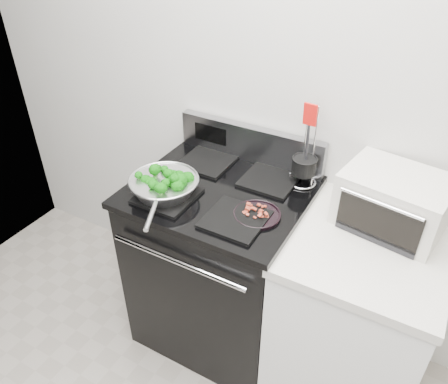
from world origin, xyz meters
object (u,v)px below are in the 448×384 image
Objects in this scene: bacon_plate at (257,212)px; toaster_oven at (394,201)px; gas_range at (221,263)px; skillet at (164,185)px; utensil_holder at (303,170)px.

bacon_plate is 0.55m from toaster_oven.
toaster_oven reaches higher than gas_range.
skillet is at bearing -140.18° from gas_range.
toaster_oven is (0.91, 0.31, 0.04)m from skillet.
gas_range is 0.65m from utensil_holder.
utensil_holder is 0.89× the size of toaster_oven.
gas_range reaches higher than skillet.
utensil_holder reaches higher than toaster_oven.
skillet is 0.96m from toaster_oven.
bacon_plate is 0.34m from utensil_holder.
toaster_oven is at bearing 12.11° from gas_range.
toaster_oven is at bearing -5.07° from utensil_holder.
skillet is at bearing -137.73° from utensil_holder.
toaster_oven reaches higher than skillet.
bacon_plate is 0.50× the size of utensil_holder.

